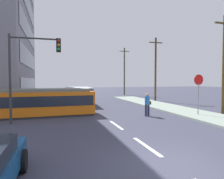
% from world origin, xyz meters
% --- Properties ---
extents(ground_plane, '(120.00, 120.00, 0.00)m').
position_xyz_m(ground_plane, '(0.00, 10.00, 0.00)').
color(ground_plane, '#393A4B').
extents(sidewalk_curb_right, '(3.20, 36.00, 0.14)m').
position_xyz_m(sidewalk_curb_right, '(6.80, 6.00, 0.07)').
color(sidewalk_curb_right, gray).
rests_on(sidewalk_curb_right, ground).
extents(lane_stripe_1, '(0.16, 2.40, 0.01)m').
position_xyz_m(lane_stripe_1, '(0.00, 2.00, 0.01)').
color(lane_stripe_1, silver).
rests_on(lane_stripe_1, ground).
extents(lane_stripe_2, '(0.16, 2.40, 0.01)m').
position_xyz_m(lane_stripe_2, '(0.00, 6.00, 0.01)').
color(lane_stripe_2, silver).
rests_on(lane_stripe_2, ground).
extents(lane_stripe_3, '(0.16, 2.40, 0.01)m').
position_xyz_m(lane_stripe_3, '(0.00, 16.50, 0.01)').
color(lane_stripe_3, silver).
rests_on(lane_stripe_3, ground).
extents(lane_stripe_4, '(0.16, 2.40, 0.01)m').
position_xyz_m(lane_stripe_4, '(0.00, 22.50, 0.01)').
color(lane_stripe_4, silver).
rests_on(lane_stripe_4, ground).
extents(streetcar_tram, '(6.67, 2.73, 1.98)m').
position_xyz_m(streetcar_tram, '(-3.88, 10.50, 1.02)').
color(streetcar_tram, orange).
rests_on(streetcar_tram, ground).
extents(city_bus, '(2.71, 5.46, 1.85)m').
position_xyz_m(city_bus, '(-0.89, 16.52, 1.06)').
color(city_bus, '#A3B0BF').
rests_on(city_bus, ground).
extents(pedestrian_crossing, '(0.51, 0.36, 1.67)m').
position_xyz_m(pedestrian_crossing, '(3.08, 8.22, 0.94)').
color(pedestrian_crossing, '#262B45').
rests_on(pedestrian_crossing, ground).
extents(stop_sign, '(0.76, 0.07, 2.88)m').
position_xyz_m(stop_sign, '(6.61, 7.17, 2.19)').
color(stop_sign, gray).
rests_on(stop_sign, sidewalk_curb_right).
extents(traffic_light_mast, '(2.99, 0.33, 5.32)m').
position_xyz_m(traffic_light_mast, '(-4.76, 7.99, 3.72)').
color(traffic_light_mast, '#333333').
rests_on(traffic_light_mast, ground).
extents(utility_pole_near, '(1.80, 0.24, 7.54)m').
position_xyz_m(utility_pole_near, '(9.16, 7.50, 3.95)').
color(utility_pole_near, brown).
rests_on(utility_pole_near, ground).
extents(utility_pole_mid, '(1.80, 0.24, 7.91)m').
position_xyz_m(utility_pole_mid, '(8.95, 17.95, 4.14)').
color(utility_pole_mid, brown).
rests_on(utility_pole_mid, ground).
extents(utility_pole_far, '(1.80, 0.24, 8.35)m').
position_xyz_m(utility_pole_far, '(8.82, 29.16, 4.36)').
color(utility_pole_far, '#4D5032').
rests_on(utility_pole_far, ground).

